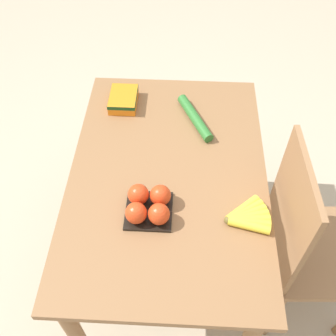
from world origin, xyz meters
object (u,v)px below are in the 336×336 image
Objects in this scene: cucumber_near at (195,118)px; tomato_pack at (148,205)px; banana_bunch at (247,217)px; carrot_bag at (123,99)px; chair at (306,245)px.

tomato_pack is at bearing -18.63° from cucumber_near.
banana_bunch is at bearing 87.38° from tomato_pack.
tomato_pack is at bearing 15.71° from carrot_bag.
cucumber_near is (-0.47, -0.46, 0.23)m from chair.
tomato_pack reaches higher than cucumber_near.
chair is 5.88× the size of tomato_pack.
tomato_pack is (0.01, -0.63, 0.25)m from chair.
cucumber_near is (0.10, 0.33, -0.01)m from carrot_bag.
banana_bunch is 1.00× the size of carrot_bag.
tomato_pack is 0.63× the size of cucumber_near.
carrot_bag is (-0.58, -0.16, -0.01)m from tomato_pack.
banana_bunch is at bearing 40.81° from carrot_bag.
tomato_pack is (-0.02, -0.35, 0.03)m from banana_bunch.
cucumber_near is at bearing 161.37° from tomato_pack.
carrot_bag is (-0.60, -0.52, 0.01)m from banana_bunch.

